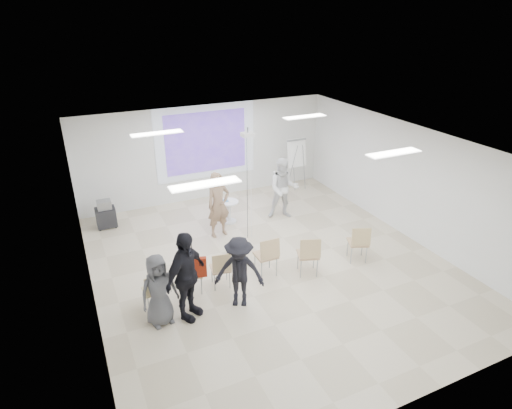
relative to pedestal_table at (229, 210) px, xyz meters
name	(u,v)px	position (x,y,z in m)	size (l,w,h in m)	color
floor	(270,266)	(0.06, -2.49, -0.43)	(8.00, 9.00, 0.10)	beige
ceiling	(272,142)	(0.06, -2.49, 2.67)	(8.00, 9.00, 0.10)	white
wall_back	(206,152)	(0.06, 2.06, 1.12)	(8.00, 0.10, 3.00)	silver
wall_left	(82,246)	(-3.99, -2.49, 1.12)	(0.10, 9.00, 3.00)	silver
wall_right	(408,180)	(4.11, -2.49, 1.12)	(0.10, 9.00, 3.00)	silver
projection_halo	(206,142)	(0.06, 1.99, 1.47)	(3.20, 0.01, 2.30)	silver
projection_image	(206,142)	(0.06, 1.98, 1.47)	(2.60, 0.01, 1.90)	#5A36BA
pedestal_table	(229,210)	(0.00, 0.00, 0.00)	(0.56, 0.56, 0.68)	silver
player_left	(218,201)	(-0.52, -0.60, 0.64)	(0.74, 0.50, 2.03)	#8F7058
player_right	(284,186)	(1.56, -0.35, 0.62)	(0.96, 0.77, 1.99)	white
controller_left	(221,185)	(-0.34, -0.35, 0.96)	(0.04, 0.11, 0.04)	silver
controller_right	(274,172)	(1.38, -0.10, 0.97)	(0.04, 0.11, 0.04)	white
chair_far_left	(154,289)	(-2.82, -3.02, 0.12)	(0.42, 0.45, 0.84)	tan
chair_left_mid	(193,272)	(-1.94, -2.81, 0.14)	(0.53, 0.55, 0.88)	tan
chair_left_inner	(221,267)	(-1.33, -2.89, 0.15)	(0.48, 0.51, 0.89)	tan
chair_center	(267,254)	(-0.21, -2.91, 0.21)	(0.47, 0.51, 1.00)	tan
chair_right_inner	(309,253)	(0.65, -3.28, 0.21)	(0.61, 0.63, 1.00)	tan
chair_right_far	(359,241)	(2.04, -3.28, 0.19)	(0.60, 0.62, 0.97)	tan
red_jacket	(195,267)	(-1.92, -2.96, 0.34)	(0.47, 0.11, 0.45)	maroon
laptop	(220,266)	(-1.32, -2.79, 0.10)	(0.33, 0.24, 0.03)	black
audience_left	(186,271)	(-2.27, -3.53, 0.70)	(1.26, 0.75, 2.16)	black
audience_mid	(239,268)	(-1.19, -3.60, 0.51)	(1.15, 0.63, 1.77)	black
audience_outer	(158,286)	(-2.80, -3.47, 0.46)	(0.82, 0.54, 1.68)	#545458
flipchart_easel	(297,153)	(2.88, 1.21, 0.95)	(0.78, 0.58, 1.80)	gray
av_cart	(106,215)	(-3.24, 1.18, -0.01)	(0.54, 0.43, 0.80)	black
ceiling_projector	(248,140)	(0.16, -1.00, 2.31)	(0.30, 0.25, 3.00)	white
fluor_panel_nw	(157,133)	(-1.94, -0.49, 2.59)	(1.20, 0.30, 0.02)	white
fluor_panel_ne	(305,117)	(2.06, -0.49, 2.59)	(1.20, 0.30, 0.02)	white
fluor_panel_sw	(205,184)	(-1.94, -3.99, 2.59)	(1.20, 0.30, 0.02)	white
fluor_panel_se	(394,153)	(2.06, -3.99, 2.59)	(1.20, 0.30, 0.02)	white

